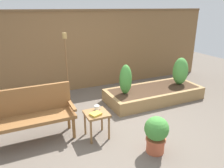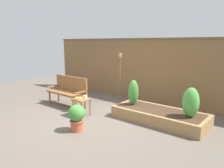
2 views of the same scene
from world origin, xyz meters
name	(u,v)px [view 1 (image 1 of 2)]	position (x,y,z in m)	size (l,w,h in m)	color
ground_plane	(118,134)	(0.00, 0.00, 0.00)	(14.00, 14.00, 0.00)	#60564C
fence_back	(76,51)	(0.00, 2.60, 1.09)	(8.40, 0.14, 2.16)	brown
garden_bench	(30,111)	(-1.43, 0.49, 0.54)	(1.44, 0.48, 0.94)	brown
side_table	(97,117)	(-0.38, 0.08, 0.40)	(0.40, 0.40, 0.48)	olive
cup_on_table	(97,108)	(-0.33, 0.19, 0.52)	(0.12, 0.09, 0.08)	white
book_on_table	(95,114)	(-0.43, 0.00, 0.50)	(0.18, 0.15, 0.04)	gold
potted_boxwood	(156,133)	(0.32, -0.72, 0.35)	(0.39, 0.39, 0.62)	#B75638
raised_planter_bed	(154,94)	(1.51, 1.04, 0.15)	(2.40, 1.00, 0.30)	#997547
shrub_near_bench	(126,80)	(0.70, 1.04, 0.65)	(0.28, 0.28, 0.70)	brown
shrub_far_corner	(180,71)	(2.29, 1.04, 0.65)	(0.38, 0.38, 0.70)	brown
tiki_torch	(66,55)	(-0.44, 1.91, 1.14)	(0.10, 0.10, 1.66)	brown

